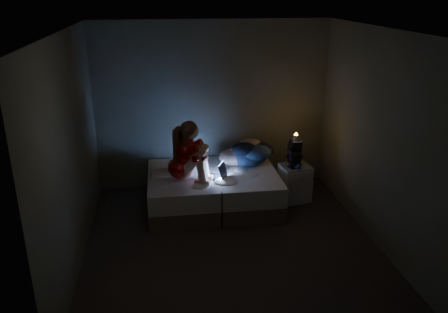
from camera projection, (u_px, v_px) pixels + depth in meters
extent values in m
cube|color=black|center=(231.00, 244.00, 5.69)|extent=(3.60, 3.80, 0.02)
cube|color=silver|center=(233.00, 29.00, 4.77)|extent=(3.60, 3.80, 0.02)
cube|color=#4E5241|center=(213.00, 106.00, 7.00)|extent=(3.60, 0.02, 2.60)
cube|color=#4E5241|center=(271.00, 228.00, 3.46)|extent=(3.60, 0.02, 2.60)
cube|color=#4E5241|center=(70.00, 154.00, 4.99)|extent=(0.02, 3.80, 2.60)
cube|color=#4E5241|center=(379.00, 139.00, 5.47)|extent=(0.02, 3.80, 2.60)
cube|color=white|center=(168.00, 168.00, 6.53)|extent=(0.45, 0.32, 0.13)
cube|color=silver|center=(295.00, 183.00, 6.77)|extent=(0.47, 0.43, 0.56)
cylinder|color=beige|center=(296.00, 140.00, 6.60)|extent=(0.07, 0.07, 0.08)
cube|color=black|center=(290.00, 167.00, 6.60)|extent=(0.09, 0.15, 0.01)
sphere|color=navy|center=(297.00, 167.00, 6.52)|extent=(0.08, 0.08, 0.08)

